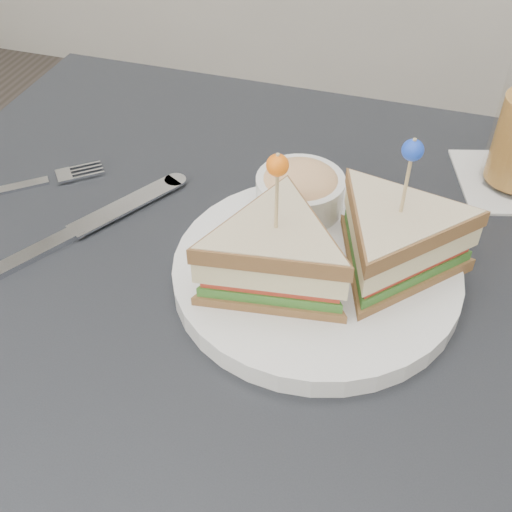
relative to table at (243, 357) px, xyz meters
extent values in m
cube|color=black|center=(0.00, 0.00, 0.06)|extent=(0.80, 0.80, 0.03)
cylinder|color=black|center=(-0.35, 0.35, -0.31)|extent=(0.04, 0.04, 0.72)
cylinder|color=white|center=(0.06, 0.05, 0.08)|extent=(0.34, 0.34, 0.02)
cylinder|color=white|center=(0.06, 0.05, 0.09)|extent=(0.34, 0.34, 0.00)
cylinder|color=tan|center=(0.03, 0.01, 0.19)|extent=(0.00, 0.00, 0.08)
sphere|color=orange|center=(0.03, 0.01, 0.22)|extent=(0.02, 0.02, 0.02)
cylinder|color=tan|center=(0.12, 0.06, 0.19)|extent=(0.00, 0.00, 0.08)
sphere|color=blue|center=(0.12, 0.06, 0.22)|extent=(0.02, 0.02, 0.02)
cylinder|color=white|center=(0.02, 0.12, 0.11)|extent=(0.11, 0.11, 0.04)
ellipsoid|color=#E0B772|center=(0.02, 0.12, 0.12)|extent=(0.10, 0.10, 0.03)
cube|color=silver|center=(-0.25, 0.12, 0.08)|extent=(0.03, 0.03, 0.00)
cube|color=silver|center=(-0.21, 0.00, 0.08)|extent=(0.07, 0.10, 0.01)
cube|color=silver|center=(-0.16, 0.09, 0.08)|extent=(0.08, 0.12, 0.00)
cylinder|color=silver|center=(-0.13, 0.15, 0.08)|extent=(0.03, 0.03, 0.00)
camera|label=1|loc=(0.13, -0.37, 0.49)|focal=45.00mm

